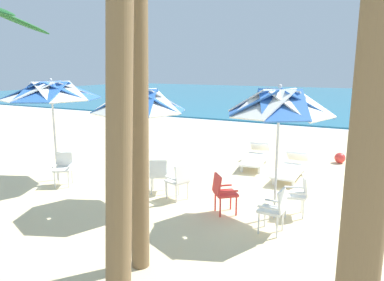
# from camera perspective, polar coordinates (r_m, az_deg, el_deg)

# --- Properties ---
(ground_plane) EXTENTS (80.00, 80.00, 0.00)m
(ground_plane) POSITION_cam_1_polar(r_m,az_deg,el_deg) (9.87, 14.92, -7.14)
(ground_plane) COLOR beige
(sea) EXTENTS (80.00, 36.00, 0.10)m
(sea) POSITION_cam_1_polar(r_m,az_deg,el_deg) (37.68, 24.41, 5.80)
(sea) COLOR teal
(sea) RESTS_ON ground
(surf_foam) EXTENTS (80.00, 0.70, 0.01)m
(surf_foam) POSITION_cam_1_polar(r_m,az_deg,el_deg) (19.54, 21.34, 1.59)
(surf_foam) COLOR white
(surf_foam) RESTS_ON ground
(beach_umbrella_0) EXTENTS (2.12, 2.12, 2.74)m
(beach_umbrella_0) POSITION_cam_1_polar(r_m,az_deg,el_deg) (7.37, 13.37, 5.51)
(beach_umbrella_0) COLOR silver
(beach_umbrella_0) RESTS_ON ground
(plastic_chair_0) EXTENTS (0.57, 0.55, 0.87)m
(plastic_chair_0) POSITION_cam_1_polar(r_m,az_deg,el_deg) (8.03, 16.08, -7.80)
(plastic_chair_0) COLOR white
(plastic_chair_0) RESTS_ON ground
(plastic_chair_1) EXTENTS (0.49, 0.46, 0.87)m
(plastic_chair_1) POSITION_cam_1_polar(r_m,az_deg,el_deg) (7.11, 12.74, -10.16)
(plastic_chair_1) COLOR white
(plastic_chair_1) RESTS_ON ground
(plastic_chair_2) EXTENTS (0.63, 0.63, 0.87)m
(plastic_chair_2) POSITION_cam_1_polar(r_m,az_deg,el_deg) (7.84, 4.78, -7.82)
(plastic_chair_2) COLOR red
(plastic_chair_2) RESTS_ON ground
(beach_umbrella_1) EXTENTS (2.09, 2.09, 2.70)m
(beach_umbrella_1) POSITION_cam_1_polar(r_m,az_deg,el_deg) (8.10, -8.21, 5.90)
(beach_umbrella_1) COLOR silver
(beach_umbrella_1) RESTS_ON ground
(plastic_chair_3) EXTENTS (0.59, 0.57, 0.87)m
(plastic_chair_3) POSITION_cam_1_polar(r_m,az_deg,el_deg) (8.61, -2.01, -6.03)
(plastic_chair_3) COLOR white
(plastic_chair_3) RESTS_ON ground
(plastic_chair_4) EXTENTS (0.59, 0.61, 0.87)m
(plastic_chair_4) POSITION_cam_1_polar(r_m,az_deg,el_deg) (9.09, -5.16, -5.12)
(plastic_chair_4) COLOR white
(plastic_chair_4) RESTS_ON ground
(beach_umbrella_2) EXTENTS (2.54, 2.54, 2.77)m
(beach_umbrella_2) POSITION_cam_1_polar(r_m,az_deg,el_deg) (10.46, -20.95, 7.13)
(beach_umbrella_2) COLOR silver
(beach_umbrella_2) RESTS_ON ground
(plastic_chair_5) EXTENTS (0.61, 0.62, 0.87)m
(plastic_chair_5) POSITION_cam_1_polar(r_m,az_deg,el_deg) (10.24, -19.28, -3.83)
(plastic_chair_5) COLOR white
(plastic_chair_5) RESTS_ON ground
(sun_lounger_0) EXTENTS (0.71, 2.17, 0.62)m
(sun_lounger_0) POSITION_cam_1_polar(r_m,az_deg,el_deg) (10.81, 27.21, -4.87)
(sun_lounger_0) COLOR white
(sun_lounger_0) RESTS_ON ground
(sun_lounger_1) EXTENTS (0.65, 2.15, 0.62)m
(sun_lounger_1) POSITION_cam_1_polar(r_m,az_deg,el_deg) (10.67, 15.07, -4.17)
(sun_lounger_1) COLOR white
(sun_lounger_1) RESTS_ON ground
(sun_lounger_2) EXTENTS (0.92, 2.21, 0.62)m
(sun_lounger_2) POSITION_cam_1_polar(r_m,az_deg,el_deg) (11.74, 9.81, -2.53)
(sun_lounger_2) COLOR white
(sun_lounger_2) RESTS_ON ground
(palm_tree_1) EXTENTS (3.08, 2.93, 6.06)m
(palm_tree_1) POSITION_cam_1_polar(r_m,az_deg,el_deg) (5.47, -8.33, 18.62)
(palm_tree_1) COLOR brown
(palm_tree_1) RESTS_ON ground
(palm_tree_2) EXTENTS (3.13, 2.97, 6.52)m
(palm_tree_2) POSITION_cam_1_polar(r_m,az_deg,el_deg) (4.77, -11.31, 20.23)
(palm_tree_2) COLOR brown
(palm_tree_2) RESTS_ON ground
(palm_tree_3) EXTENTS (3.20, 3.25, 5.56)m
(palm_tree_3) POSITION_cam_1_polar(r_m,az_deg,el_deg) (2.84, 27.61, 17.70)
(palm_tree_3) COLOR brown
(palm_tree_3) RESTS_ON ground
(beach_ball) EXTENTS (0.34, 0.34, 0.34)m
(beach_ball) POSITION_cam_1_polar(r_m,az_deg,el_deg) (12.83, 21.94, -2.52)
(beach_ball) COLOR red
(beach_ball) RESTS_ON ground
(beachgoer_seated) EXTENTS (0.30, 0.93, 0.92)m
(beachgoer_seated) POSITION_cam_1_polar(r_m,az_deg,el_deg) (17.83, 25.40, 1.32)
(beachgoer_seated) COLOR yellow
(beachgoer_seated) RESTS_ON ground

